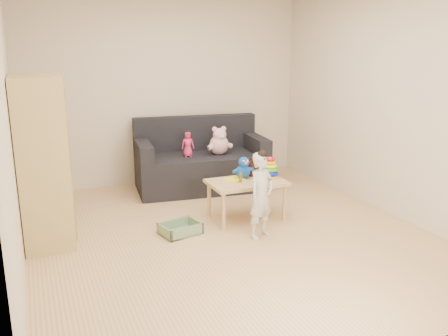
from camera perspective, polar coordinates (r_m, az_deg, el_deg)
name	(u,v)px	position (r m, az deg, el deg)	size (l,w,h in m)	color
room	(229,111)	(4.72, 0.61, 6.89)	(4.50, 4.50, 4.50)	#DBAE76
wardrobe	(42,160)	(5.03, -21.08, 0.91)	(0.46, 0.92, 1.65)	tan
sofa	(201,172)	(6.52, -2.73, -0.43)	(1.74, 0.87, 0.49)	black
play_table	(246,200)	(5.40, 2.72, -3.85)	(0.85, 0.54, 0.45)	#DABC77
storage_bin	(180,228)	(5.05, -5.29, -7.25)	(0.40, 0.30, 0.12)	gray
toddler	(261,197)	(4.84, 4.52, -3.48)	(0.32, 0.21, 0.87)	beige
pink_bear	(219,143)	(6.43, -0.60, 3.08)	(0.28, 0.24, 0.32)	#F6B5C5
doll	(188,145)	(6.31, -4.37, 2.83)	(0.17, 0.11, 0.33)	#EB2C61
ring_stacker	(270,169)	(5.50, 5.55, -0.13)	(0.20, 0.20, 0.23)	#DFB00B
brown_bottle	(252,168)	(5.52, 3.34, -0.03)	(0.08, 0.08, 0.22)	black
blue_plush	(243,167)	(5.41, 2.34, 0.07)	(0.21, 0.17, 0.26)	blue
wooden_figure	(241,177)	(5.27, 2.00, -1.14)	(0.05, 0.04, 0.11)	brown
yellow_book	(234,179)	(5.37, 1.26, -1.36)	(0.19, 0.19, 0.01)	#FFFE1A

